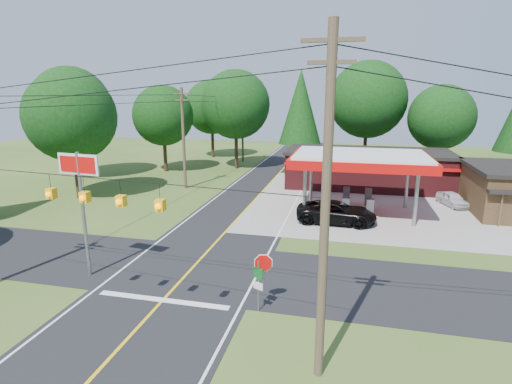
% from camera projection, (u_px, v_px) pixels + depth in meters
% --- Properties ---
extents(ground, '(120.00, 120.00, 0.00)m').
position_uv_depth(ground, '(192.00, 269.00, 22.09)').
color(ground, '#34541D').
rests_on(ground, ground).
extents(main_highway, '(8.00, 120.00, 0.02)m').
position_uv_depth(main_highway, '(192.00, 268.00, 22.09)').
color(main_highway, black).
rests_on(main_highway, ground).
extents(cross_road, '(70.00, 7.00, 0.02)m').
position_uv_depth(cross_road, '(192.00, 268.00, 22.09)').
color(cross_road, black).
rests_on(cross_road, ground).
extents(lane_center_yellow, '(0.15, 110.00, 0.00)m').
position_uv_depth(lane_center_yellow, '(192.00, 268.00, 22.08)').
color(lane_center_yellow, yellow).
rests_on(lane_center_yellow, main_highway).
extents(gas_canopy, '(10.60, 7.40, 4.88)m').
position_uv_depth(gas_canopy, '(360.00, 161.00, 31.35)').
color(gas_canopy, gray).
rests_on(gas_canopy, ground).
extents(convenience_store, '(16.40, 7.55, 3.80)m').
position_uv_depth(convenience_store, '(367.00, 168.00, 41.13)').
color(convenience_store, '#56181C').
rests_on(convenience_store, ground).
extents(utility_pole_near_right, '(1.80, 0.30, 11.50)m').
position_uv_depth(utility_pole_near_right, '(325.00, 209.00, 12.38)').
color(utility_pole_near_right, '#473828').
rests_on(utility_pole_near_right, ground).
extents(utility_pole_far_left, '(1.80, 0.30, 10.00)m').
position_uv_depth(utility_pole_far_left, '(183.00, 137.00, 39.62)').
color(utility_pole_far_left, '#473828').
rests_on(utility_pole_far_left, ground).
extents(utility_pole_north, '(0.30, 0.30, 9.50)m').
position_uv_depth(utility_pole_north, '(243.00, 128.00, 55.46)').
color(utility_pole_north, '#473828').
rests_on(utility_pole_north, ground).
extents(overhead_beacons, '(17.04, 2.04, 1.03)m').
position_uv_depth(overhead_beacons, '(101.00, 181.00, 15.15)').
color(overhead_beacons, black).
rests_on(overhead_beacons, ground).
extents(treeline_backdrop, '(70.27, 51.59, 13.30)m').
position_uv_depth(treeline_backdrop, '(281.00, 112.00, 42.79)').
color(treeline_backdrop, '#332316').
rests_on(treeline_backdrop, ground).
extents(suv_car, '(5.94, 5.94, 1.62)m').
position_uv_depth(suv_car, '(336.00, 212.00, 29.69)').
color(suv_car, black).
rests_on(suv_car, ground).
extents(sedan_car, '(4.41, 4.41, 1.19)m').
position_uv_depth(sedan_car, '(452.00, 199.00, 34.24)').
color(sedan_car, silver).
rests_on(sedan_car, ground).
extents(big_stop_sign, '(2.45, 0.41, 6.62)m').
position_uv_depth(big_stop_sign, '(80.00, 186.00, 20.12)').
color(big_stop_sign, gray).
rests_on(big_stop_sign, ground).
extents(octagonal_stop_sign, '(0.87, 0.26, 2.56)m').
position_uv_depth(octagonal_stop_sign, '(263.00, 267.00, 17.74)').
color(octagonal_stop_sign, gray).
rests_on(octagonal_stop_sign, ground).
extents(route_sign_post, '(0.46, 0.23, 2.42)m').
position_uv_depth(route_sign_post, '(258.00, 282.00, 17.40)').
color(route_sign_post, gray).
rests_on(route_sign_post, ground).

